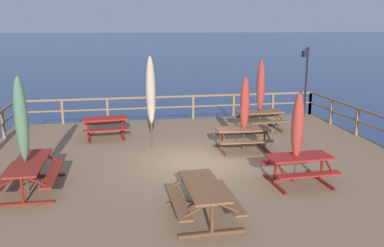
% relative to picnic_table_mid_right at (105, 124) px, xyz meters
% --- Properties ---
extents(ground_plane, '(600.00, 600.00, 0.00)m').
position_rel_picnic_table_mid_right_xyz_m(ground_plane, '(2.87, -3.33, -1.43)').
color(ground_plane, navy).
extents(wooden_deck, '(13.52, 12.07, 0.88)m').
position_rel_picnic_table_mid_right_xyz_m(wooden_deck, '(2.87, -3.33, -0.99)').
color(wooden_deck, '#846647').
rests_on(wooden_deck, ground).
extents(railing_waterside_far, '(13.32, 0.10, 1.09)m').
position_rel_picnic_table_mid_right_xyz_m(railing_waterside_far, '(2.87, 2.56, 0.20)').
color(railing_waterside_far, brown).
rests_on(railing_waterside_far, wooden_deck).
extents(picnic_table_mid_right, '(1.73, 1.53, 0.78)m').
position_rel_picnic_table_mid_right_xyz_m(picnic_table_mid_right, '(0.00, 0.00, 0.00)').
color(picnic_table_mid_right, maroon).
rests_on(picnic_table_mid_right, wooden_deck).
extents(picnic_table_mid_centre, '(1.43, 2.22, 0.78)m').
position_rel_picnic_table_mid_right_xyz_m(picnic_table_mid_centre, '(-1.75, -4.79, 0.02)').
color(picnic_table_mid_centre, maroon).
rests_on(picnic_table_mid_centre, wooden_deck).
extents(picnic_table_back_left, '(1.92, 1.50, 0.78)m').
position_rel_picnic_table_mid_right_xyz_m(picnic_table_back_left, '(6.10, 0.13, 0.01)').
color(picnic_table_back_left, brown).
rests_on(picnic_table_back_left, wooden_deck).
extents(picnic_table_mid_left, '(1.90, 1.46, 0.78)m').
position_rel_picnic_table_mid_right_xyz_m(picnic_table_mid_left, '(4.63, -2.42, 0.01)').
color(picnic_table_mid_left, brown).
rests_on(picnic_table_mid_left, wooden_deck).
extents(picnic_table_back_right, '(1.75, 1.47, 0.78)m').
position_rel_picnic_table_mid_right_xyz_m(picnic_table_back_right, '(5.18, -5.57, 0.00)').
color(picnic_table_back_right, maroon).
rests_on(picnic_table_back_right, wooden_deck).
extents(picnic_table_front_right, '(1.45, 1.97, 0.78)m').
position_rel_picnic_table_mid_right_xyz_m(picnic_table_front_right, '(2.27, -7.08, 0.01)').
color(picnic_table_front_right, brown).
rests_on(picnic_table_front_right, wooden_deck).
extents(patio_umbrella_tall_mid_right, '(0.32, 0.32, 3.16)m').
position_rel_picnic_table_mid_right_xyz_m(patio_umbrella_tall_mid_right, '(1.60, -1.73, 1.46)').
color(patio_umbrella_tall_mid_right, '#4C3828').
rests_on(patio_umbrella_tall_mid_right, wooden_deck).
extents(patio_umbrella_short_front, '(0.32, 0.32, 2.95)m').
position_rel_picnic_table_mid_right_xyz_m(patio_umbrella_short_front, '(-1.83, -4.85, 1.32)').
color(patio_umbrella_short_front, '#4C3828').
rests_on(patio_umbrella_short_front, wooden_deck).
extents(patio_umbrella_tall_back_right, '(0.32, 0.32, 2.82)m').
position_rel_picnic_table_mid_right_xyz_m(patio_umbrella_tall_back_right, '(6.12, 0.17, 1.24)').
color(patio_umbrella_tall_back_right, '#4C3828').
rests_on(patio_umbrella_tall_back_right, wooden_deck).
extents(patio_umbrella_tall_mid_left, '(0.32, 0.32, 2.49)m').
position_rel_picnic_table_mid_right_xyz_m(patio_umbrella_tall_mid_left, '(4.66, -2.38, 1.03)').
color(patio_umbrella_tall_mid_left, '#4C3828').
rests_on(patio_umbrella_tall_mid_left, wooden_deck).
extents(patio_umbrella_tall_front, '(0.32, 0.32, 2.46)m').
position_rel_picnic_table_mid_right_xyz_m(patio_umbrella_tall_front, '(5.11, -5.51, 1.01)').
color(patio_umbrella_tall_front, '#4C3828').
rests_on(patio_umbrella_tall_front, wooden_deck).
extents(lamp_post_hooked, '(0.49, 0.57, 3.20)m').
position_rel_picnic_table_mid_right_xyz_m(lamp_post_hooked, '(8.80, 1.85, 1.56)').
color(lamp_post_hooked, black).
rests_on(lamp_post_hooked, wooden_deck).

